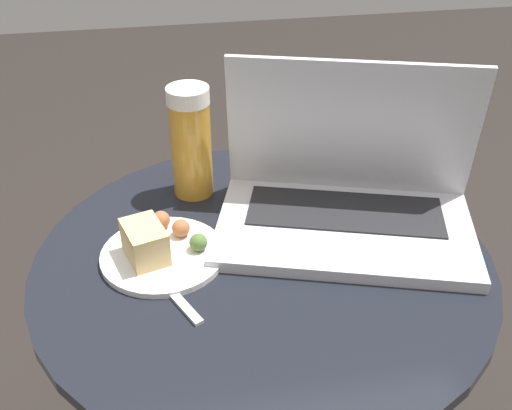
% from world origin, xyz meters
% --- Properties ---
extents(table, '(0.64, 0.64, 0.56)m').
position_xyz_m(table, '(0.00, 0.00, 0.40)').
color(table, '#9E9EA3').
rests_on(table, ground_plane).
extents(laptop, '(0.42, 0.33, 0.24)m').
position_xyz_m(laptop, '(0.14, 0.06, 0.61)').
color(laptop, silver).
rests_on(laptop, table).
extents(beer_glass, '(0.07, 0.07, 0.18)m').
position_xyz_m(beer_glass, '(-0.08, 0.19, 0.65)').
color(beer_glass, gold).
rests_on(beer_glass, table).
extents(snack_plate, '(0.17, 0.17, 0.06)m').
position_xyz_m(snack_plate, '(-0.14, 0.02, 0.58)').
color(snack_plate, white).
rests_on(snack_plate, table).
extents(fork, '(0.10, 0.18, 0.00)m').
position_xyz_m(fork, '(-0.15, -0.02, 0.56)').
color(fork, silver).
rests_on(fork, table).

